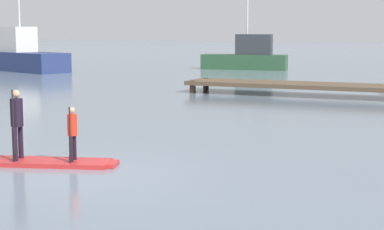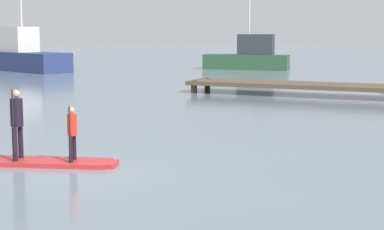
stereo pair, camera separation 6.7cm
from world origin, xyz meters
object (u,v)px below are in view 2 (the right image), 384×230
(paddler_adult, at_px, (17,120))
(fishing_boat_green_midground, at_px, (23,56))
(paddler_child_solo, at_px, (72,131))
(trawler_grey_distant, at_px, (249,57))
(paddleboard_near, at_px, (33,162))

(paddler_adult, relative_size, fishing_boat_green_midground, 0.19)
(paddler_child_solo, distance_m, trawler_grey_distant, 32.59)
(paddleboard_near, height_order, paddler_adult, paddler_adult)
(paddler_child_solo, relative_size, trawler_grey_distant, 0.20)
(fishing_boat_green_midground, bearing_deg, paddleboard_near, -51.53)
(paddler_adult, bearing_deg, paddleboard_near, 17.45)
(paddler_child_solo, bearing_deg, paddleboard_near, -164.33)
(paddler_child_solo, distance_m, fishing_boat_green_midground, 31.99)
(paddler_child_solo, xyz_separation_m, trawler_grey_distant, (-6.50, 31.93, 0.15))
(paddler_adult, height_order, paddler_child_solo, paddler_adult)
(paddler_adult, height_order, trawler_grey_distant, trawler_grey_distant)
(paddler_adult, xyz_separation_m, trawler_grey_distant, (-5.29, 32.28, -0.07))
(paddleboard_near, bearing_deg, fishing_boat_green_midground, 128.47)
(fishing_boat_green_midground, relative_size, trawler_grey_distant, 1.32)
(paddleboard_near, relative_size, paddler_adult, 2.40)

